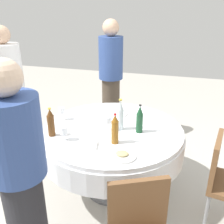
# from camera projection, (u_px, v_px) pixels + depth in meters

# --- Properties ---
(ground_plane) EXTENTS (10.00, 10.00, 0.00)m
(ground_plane) POSITION_uv_depth(u_px,v_px,m) (112.00, 188.00, 2.80)
(ground_plane) COLOR #B7B2A8
(dining_table) EXTENTS (1.42, 1.42, 0.74)m
(dining_table) POSITION_uv_depth(u_px,v_px,m) (112.00, 141.00, 2.57)
(dining_table) COLOR white
(dining_table) RESTS_ON ground_plane
(bottle_brown_rear) EXTENTS (0.07, 0.07, 0.28)m
(bottle_brown_rear) POSITION_uv_depth(u_px,v_px,m) (51.00, 123.00, 2.32)
(bottle_brown_rear) COLOR #593314
(bottle_brown_rear) RESTS_ON dining_table
(bottle_clear_east) EXTENTS (0.07, 0.07, 0.31)m
(bottle_clear_east) POSITION_uv_depth(u_px,v_px,m) (120.00, 116.00, 2.43)
(bottle_clear_east) COLOR silver
(bottle_clear_east) RESTS_ON dining_table
(bottle_dark_green_north) EXTENTS (0.06, 0.06, 0.28)m
(bottle_dark_green_north) POSITION_uv_depth(u_px,v_px,m) (140.00, 120.00, 2.39)
(bottle_dark_green_north) COLOR #194728
(bottle_dark_green_north) RESTS_ON dining_table
(bottle_amber_inner) EXTENTS (0.06, 0.06, 0.28)m
(bottle_amber_inner) POSITION_uv_depth(u_px,v_px,m) (115.00, 130.00, 2.19)
(bottle_amber_inner) COLOR #8C5619
(bottle_amber_inner) RESTS_ON dining_table
(wine_glass_inner) EXTENTS (0.06, 0.06, 0.13)m
(wine_glass_inner) POSITION_uv_depth(u_px,v_px,m) (62.00, 111.00, 2.66)
(wine_glass_inner) COLOR white
(wine_glass_inner) RESTS_ON dining_table
(wine_glass_left) EXTENTS (0.07, 0.07, 0.14)m
(wine_glass_left) POSITION_uv_depth(u_px,v_px,m) (108.00, 120.00, 2.43)
(wine_glass_left) COLOR white
(wine_glass_left) RESTS_ON dining_table
(wine_glass_mid) EXTENTS (0.07, 0.07, 0.13)m
(wine_glass_mid) POSITION_uv_depth(u_px,v_px,m) (64.00, 131.00, 2.25)
(wine_glass_mid) COLOR white
(wine_glass_mid) RESTS_ON dining_table
(plate_right) EXTENTS (0.22, 0.22, 0.02)m
(plate_right) POSITION_uv_depth(u_px,v_px,m) (118.00, 113.00, 2.83)
(plate_right) COLOR white
(plate_right) RESTS_ON dining_table
(plate_outer) EXTENTS (0.23, 0.23, 0.04)m
(plate_outer) POSITION_uv_depth(u_px,v_px,m) (122.00, 155.00, 2.04)
(plate_outer) COLOR white
(plate_outer) RESTS_ON dining_table
(spoon_east) EXTENTS (0.17, 0.09, 0.00)m
(spoon_east) POSITION_uv_depth(u_px,v_px,m) (144.00, 124.00, 2.58)
(spoon_east) COLOR silver
(spoon_east) RESTS_ON dining_table
(fork_north) EXTENTS (0.18, 0.04, 0.00)m
(fork_north) POSITION_uv_depth(u_px,v_px,m) (90.00, 121.00, 2.66)
(fork_north) COLOR silver
(fork_north) RESTS_ON dining_table
(knife_inner) EXTENTS (0.17, 0.08, 0.00)m
(knife_inner) POSITION_uv_depth(u_px,v_px,m) (75.00, 131.00, 2.45)
(knife_inner) COLOR silver
(knife_inner) RESTS_ON dining_table
(folded_napkin) EXTENTS (0.16, 0.16, 0.02)m
(folded_napkin) POSITION_uv_depth(u_px,v_px,m) (89.00, 145.00, 2.19)
(folded_napkin) COLOR white
(folded_napkin) RESTS_ON dining_table
(person_rear) EXTENTS (0.34, 0.34, 1.62)m
(person_rear) POSITION_uv_depth(u_px,v_px,m) (21.00, 181.00, 1.59)
(person_rear) COLOR #26262B
(person_rear) RESTS_ON ground_plane
(person_east) EXTENTS (0.34, 0.34, 1.69)m
(person_east) POSITION_uv_depth(u_px,v_px,m) (111.00, 78.00, 3.65)
(person_east) COLOR #4C3F33
(person_east) RESTS_ON ground_plane
(person_north) EXTENTS (0.34, 0.34, 1.67)m
(person_north) POSITION_uv_depth(u_px,v_px,m) (11.00, 96.00, 2.99)
(person_north) COLOR #26262B
(person_north) RESTS_ON ground_plane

